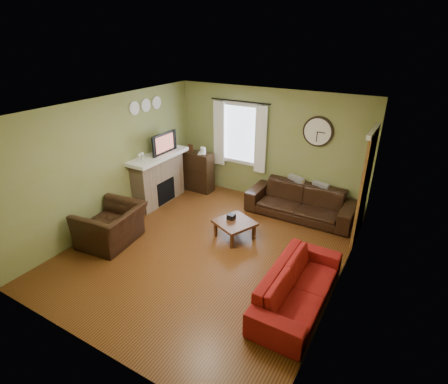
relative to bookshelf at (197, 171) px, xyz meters
The scene contains 31 objects.
floor 2.79m from the bookshelf, 51.49° to the right, with size 4.60×5.20×0.00m, color #552D11.
ceiling 3.46m from the bookshelf, 51.49° to the right, with size 4.60×5.20×0.00m, color white.
wall_left 2.37m from the bookshelf, 105.29° to the right, with size 0.00×5.20×2.60m, color olive.
wall_right 4.62m from the bookshelf, 28.20° to the right, with size 0.00×5.20×2.60m, color olive.
wall_back 1.94m from the bookshelf, 14.68° to the left, with size 4.60×0.00×2.60m, color olive.
wall_front 5.11m from the bookshelf, 70.19° to the right, with size 4.60×0.00×2.60m, color olive.
fireplace 1.08m from the bookshelf, 111.19° to the right, with size 0.40×1.40×1.10m, color tan.
firebox 1.04m from the bookshelf, 101.19° to the right, with size 0.04×0.60×0.55m, color black.
mantel 1.24m from the bookshelf, 109.68° to the right, with size 0.58×1.60×0.08m, color white.
tv 1.26m from the bookshelf, 111.66° to the right, with size 0.60×0.08×0.35m, color black.
tv_screen 1.28m from the bookshelf, 106.87° to the right, with size 0.02×0.62×0.36m, color #994C3F.
medallion_left 2.29m from the bookshelf, 112.80° to the right, with size 0.28×0.28×0.03m, color white.
medallion_mid 2.10m from the bookshelf, 119.57° to the right, with size 0.28×0.28×0.03m, color white.
medallion_right 1.96m from the bookshelf, 131.09° to the right, with size 0.28×0.28×0.03m, color white.
window_pane 1.49m from the bookshelf, 22.95° to the left, with size 1.00×0.02×1.30m, color silver, non-canonical shape.
curtain_rod 2.07m from the bookshelf, 17.99° to the left, with size 0.03×0.03×1.50m, color black.
curtain_left 1.11m from the bookshelf, 35.42° to the left, with size 0.28×0.04×1.55m, color white.
curtain_right 1.86m from the bookshelf, 11.88° to the left, with size 0.28×0.04×1.55m, color white.
wall_clock 3.13m from the bookshelf, ahead, with size 0.64×0.06×0.64m, color white, non-canonical shape.
door 4.03m from the bookshelf, ahead, with size 0.05×0.90×2.10m, color brown.
bookshelf is the anchor object (origin of this frame).
book 0.48m from the bookshelf, 19.05° to the right, with size 0.18×0.24×0.02m, color #4C2917.
sofa_brown 2.73m from the bookshelf, ahead, with size 2.29×0.90×0.67m, color black.
pillow_left 2.51m from the bookshelf, ahead, with size 0.41×0.12×0.41m, color gray.
pillow_right 3.06m from the bookshelf, ahead, with size 0.36×0.11×0.36m, color gray.
sofa_red 4.47m from the bookshelf, 36.36° to the right, with size 2.03×0.80×0.59m, color maroon.
armchair 2.85m from the bookshelf, 90.29° to the right, with size 1.12×0.98×0.73m, color black.
coffee_table 2.47m from the bookshelf, 38.51° to the right, with size 0.67×0.67×0.36m, color #4C2917, non-canonical shape.
tissue_box 2.34m from the bookshelf, 39.13° to the right, with size 0.14×0.14×0.10m, color black.
wine_glass_a 1.81m from the bookshelf, 101.99° to the right, with size 0.07×0.07×0.19m, color white, non-canonical shape.
wine_glass_b 1.72m from the bookshelf, 102.77° to the right, with size 0.07×0.07×0.19m, color white, non-canonical shape.
Camera 1 is at (2.98, -4.56, 3.71)m, focal length 28.00 mm.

